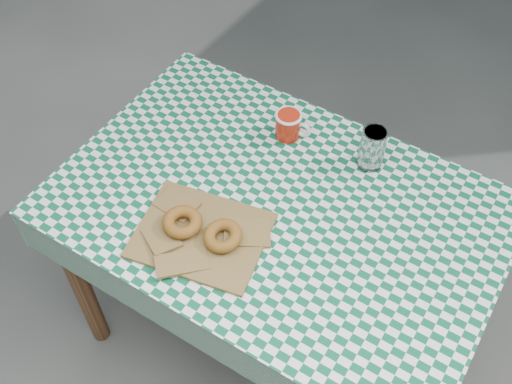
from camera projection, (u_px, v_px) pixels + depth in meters
ground at (303, 305)px, 2.30m from camera, size 60.00×60.00×0.00m
table at (274, 279)px, 1.94m from camera, size 1.19×0.82×0.75m
tablecloth at (277, 206)px, 1.65m from camera, size 1.21×0.84×0.01m
paper_bag at (201, 234)px, 1.58m from camera, size 0.38×0.33×0.02m
bagel_front at (182, 222)px, 1.57m from camera, size 0.14×0.14×0.03m
bagel_back at (223, 236)px, 1.54m from camera, size 0.14×0.14×0.03m
coffee_mug at (288, 125)px, 1.78m from camera, size 0.17×0.17×0.08m
drinking_glass at (372, 148)px, 1.69m from camera, size 0.09×0.09×0.13m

